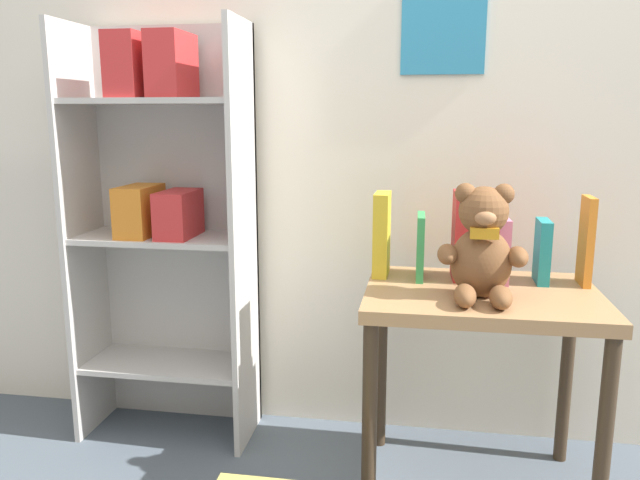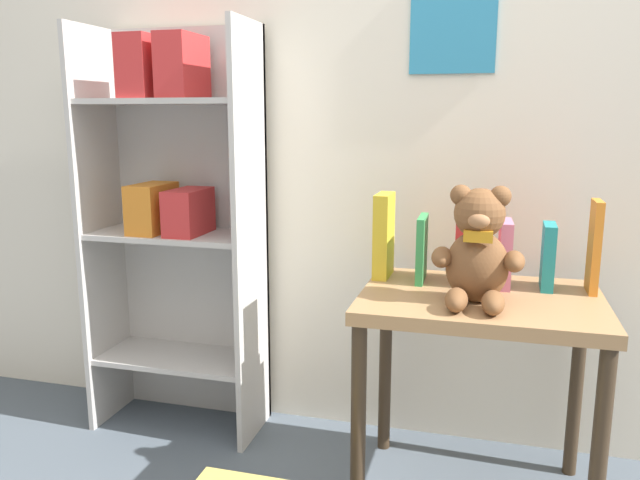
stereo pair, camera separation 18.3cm
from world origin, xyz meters
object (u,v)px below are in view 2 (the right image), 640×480
object	(u,v)px
book_standing_red	(463,238)
book_standing_pink	(505,254)
book_standing_green	(422,249)
display_table	(479,328)
book_standing_teal	(548,256)
bookshelf_side	(177,205)
book_standing_orange	(594,247)
teddy_bear	(478,251)
book_standing_yellow	(384,235)

from	to	relation	value
book_standing_red	book_standing_pink	distance (m)	0.12
book_standing_red	book_standing_green	bearing A→B (deg)	-171.47
display_table	book_standing_teal	size ratio (longest dim) A/B	3.49
book_standing_green	book_standing_teal	bearing A→B (deg)	0.88
display_table	book_standing_green	bearing A→B (deg)	147.94
book_standing_red	book_standing_teal	world-z (taller)	book_standing_red
bookshelf_side	book_standing_green	distance (m)	0.86
book_standing_pink	book_standing_orange	bearing A→B (deg)	-1.46
book_standing_green	book_standing_teal	world-z (taller)	book_standing_green
teddy_bear	book_standing_pink	distance (m)	0.21
display_table	book_standing_yellow	size ratio (longest dim) A/B	2.55
display_table	book_standing_orange	size ratio (longest dim) A/B	2.52
display_table	book_standing_red	world-z (taller)	book_standing_red
book_standing_yellow	book_standing_pink	distance (m)	0.35
book_standing_pink	bookshelf_side	bearing A→B (deg)	171.97
book_standing_yellow	book_standing_green	size ratio (longest dim) A/B	1.31
bookshelf_side	book_standing_yellow	world-z (taller)	bookshelf_side
display_table	teddy_bear	size ratio (longest dim) A/B	2.10
display_table	book_standing_teal	world-z (taller)	book_standing_teal
display_table	book_standing_red	size ratio (longest dim) A/B	2.47
display_table	book_standing_orange	distance (m)	0.38
book_standing_teal	teddy_bear	bearing A→B (deg)	-132.53
book_standing_red	book_standing_orange	size ratio (longest dim) A/B	1.02
book_standing_yellow	book_standing_red	size ratio (longest dim) A/B	0.97
book_standing_teal	book_standing_orange	xyz separation A→B (m)	(0.12, -0.01, 0.04)
book_standing_red	bookshelf_side	bearing A→B (deg)	172.74
book_standing_pink	display_table	bearing A→B (deg)	-119.84
book_standing_green	book_standing_orange	world-z (taller)	book_standing_orange
book_standing_green	bookshelf_side	bearing A→B (deg)	171.68
bookshelf_side	book_standing_orange	xyz separation A→B (m)	(1.31, -0.11, -0.05)
teddy_bear	book_standing_orange	bearing A→B (deg)	32.00
teddy_bear	book_standing_red	bearing A→B (deg)	102.10
book_standing_teal	display_table	bearing A→B (deg)	-144.30
teddy_bear	book_standing_green	world-z (taller)	teddy_bear
display_table	book_standing_pink	distance (m)	0.23
book_standing_green	book_standing_red	xyz separation A→B (m)	(0.12, 0.02, 0.03)
book_standing_teal	book_standing_red	bearing A→B (deg)	178.55
display_table	teddy_bear	xyz separation A→B (m)	(-0.01, -0.08, 0.23)
book_standing_red	book_standing_orange	xyz separation A→B (m)	(0.35, -0.02, -0.00)
book_standing_green	book_standing_orange	xyz separation A→B (m)	(0.46, 0.00, 0.03)
teddy_bear	book_standing_teal	bearing A→B (deg)	46.14
book_standing_green	book_standing_teal	size ratio (longest dim) A/B	1.05
book_standing_green	book_standing_red	size ratio (longest dim) A/B	0.74
book_standing_red	book_standing_pink	size ratio (longest dim) A/B	1.38
display_table	book_standing_pink	xyz separation A→B (m)	(0.06, 0.11, 0.19)
book_standing_yellow	book_standing_teal	xyz separation A→B (m)	(0.46, -0.01, -0.03)
book_standing_yellow	book_standing_teal	distance (m)	0.47
book_standing_green	book_standing_orange	size ratio (longest dim) A/B	0.76
bookshelf_side	book_standing_teal	size ratio (longest dim) A/B	7.52
book_standing_green	book_standing_orange	bearing A→B (deg)	-0.21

